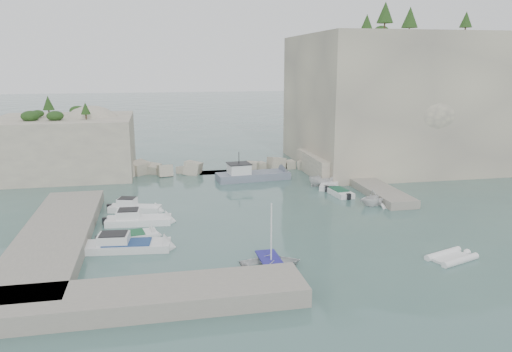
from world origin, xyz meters
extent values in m
plane|color=#486C68|center=(0.00, 0.00, 0.00)|extent=(400.00, 400.00, 0.00)
cube|color=beige|center=(23.00, 23.00, 8.50)|extent=(26.00, 22.00, 17.00)
cube|color=beige|center=(13.00, 18.00, 1.25)|extent=(8.00, 10.00, 2.50)
cube|color=beige|center=(-20.00, 25.00, 3.50)|extent=(16.00, 14.00, 7.00)
cube|color=#9E9689|center=(-17.00, -1.00, 0.55)|extent=(5.00, 24.00, 1.10)
cube|color=#9E9689|center=(-10.00, -12.50, 0.55)|extent=(18.00, 4.00, 1.10)
cube|color=#9E9689|center=(13.50, 10.00, 0.40)|extent=(3.00, 16.00, 0.80)
cube|color=beige|center=(-1.00, 22.00, 0.70)|extent=(28.00, 3.00, 1.40)
imported|color=white|center=(-1.94, -8.53, 0.00)|extent=(4.25, 3.08, 0.87)
imported|color=white|center=(11.28, 4.09, 0.00)|extent=(3.95, 3.62, 1.76)
imported|color=silver|center=(9.20, 12.63, 0.00)|extent=(4.06, 2.17, 1.49)
cylinder|color=white|center=(-1.94, -8.53, 2.53)|extent=(0.10, 0.10, 4.20)
cone|color=#1E4219|center=(18.00, 18.00, 19.27)|extent=(1.96, 1.96, 2.45)
cone|color=#1E4219|center=(26.00, 27.00, 19.60)|extent=(2.24, 2.24, 2.80)
cone|color=#1E4219|center=(30.00, 20.00, 18.82)|extent=(1.57, 1.57, 1.96)
cone|color=#1E4219|center=(21.00, 30.00, 19.08)|extent=(1.79, 1.79, 2.24)
cone|color=#1E4219|center=(-22.00, 27.00, 8.62)|extent=(1.40, 1.40, 1.75)
cone|color=#1E4219|center=(-17.00, 22.00, 8.30)|extent=(1.12, 1.12, 1.40)
camera|label=1|loc=(-9.25, -39.09, 13.48)|focal=35.00mm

